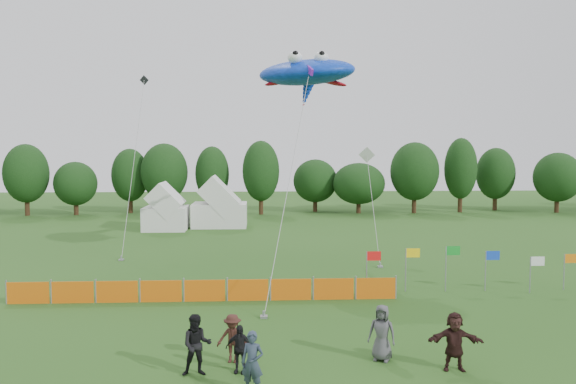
{
  "coord_description": "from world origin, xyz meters",
  "views": [
    {
      "loc": [
        -1.25,
        -17.78,
        6.91
      ],
      "look_at": [
        0.0,
        6.0,
        5.2
      ],
      "focal_mm": 35.0,
      "sensor_mm": 36.0,
      "label": 1
    }
  ],
  "objects_px": {
    "spectator_e": "(382,333)",
    "spectator_b": "(197,345)",
    "spectator_a": "(252,363)",
    "spectator_d": "(239,349)",
    "spectator_c": "(233,338)",
    "tent_left": "(166,211)",
    "barrier_fence": "(205,291)",
    "stingray_kite": "(306,74)",
    "tent_right": "(220,207)",
    "spectator_f": "(455,341)"
  },
  "relations": [
    {
      "from": "tent_left",
      "to": "barrier_fence",
      "type": "height_order",
      "value": "tent_left"
    },
    {
      "from": "spectator_c",
      "to": "spectator_e",
      "type": "bearing_deg",
      "value": 10.24
    },
    {
      "from": "barrier_fence",
      "to": "spectator_c",
      "type": "relative_size",
      "value": 11.16
    },
    {
      "from": "tent_right",
      "to": "stingray_kite",
      "type": "height_order",
      "value": "stingray_kite"
    },
    {
      "from": "spectator_c",
      "to": "stingray_kite",
      "type": "xyz_separation_m",
      "value": [
        3.72,
        15.53,
        10.72
      ]
    },
    {
      "from": "spectator_f",
      "to": "spectator_c",
      "type": "bearing_deg",
      "value": 178.44
    },
    {
      "from": "spectator_e",
      "to": "stingray_kite",
      "type": "bearing_deg",
      "value": 119.95
    },
    {
      "from": "tent_right",
      "to": "spectator_d",
      "type": "relative_size",
      "value": 3.31
    },
    {
      "from": "stingray_kite",
      "to": "spectator_d",
      "type": "bearing_deg",
      "value": -101.93
    },
    {
      "from": "spectator_a",
      "to": "spectator_c",
      "type": "distance_m",
      "value": 2.54
    },
    {
      "from": "spectator_d",
      "to": "spectator_a",
      "type": "bearing_deg",
      "value": -62.91
    },
    {
      "from": "tent_right",
      "to": "spectator_e",
      "type": "bearing_deg",
      "value": -77.26
    },
    {
      "from": "spectator_a",
      "to": "spectator_d",
      "type": "relative_size",
      "value": 1.19
    },
    {
      "from": "spectator_e",
      "to": "spectator_f",
      "type": "xyz_separation_m",
      "value": [
        2.11,
        -0.97,
        -0.0
      ]
    },
    {
      "from": "spectator_f",
      "to": "spectator_b",
      "type": "bearing_deg",
      "value": -173.37
    },
    {
      "from": "tent_left",
      "to": "spectator_a",
      "type": "bearing_deg",
      "value": -76.86
    },
    {
      "from": "tent_right",
      "to": "spectator_f",
      "type": "bearing_deg",
      "value": -74.34
    },
    {
      "from": "spectator_d",
      "to": "stingray_kite",
      "type": "relative_size",
      "value": 0.08
    },
    {
      "from": "spectator_e",
      "to": "stingray_kite",
      "type": "xyz_separation_m",
      "value": [
        -1.21,
        15.6,
        10.59
      ]
    },
    {
      "from": "tent_right",
      "to": "spectator_b",
      "type": "height_order",
      "value": "tent_right"
    },
    {
      "from": "tent_left",
      "to": "spectator_d",
      "type": "distance_m",
      "value": 33.68
    },
    {
      "from": "barrier_fence",
      "to": "spectator_a",
      "type": "xyz_separation_m",
      "value": [
        2.32,
        -10.08,
        0.41
      ]
    },
    {
      "from": "spectator_a",
      "to": "spectator_d",
      "type": "bearing_deg",
      "value": 123.48
    },
    {
      "from": "tent_left",
      "to": "spectator_b",
      "type": "relative_size",
      "value": 1.99
    },
    {
      "from": "tent_left",
      "to": "spectator_b",
      "type": "height_order",
      "value": "tent_left"
    },
    {
      "from": "spectator_a",
      "to": "spectator_b",
      "type": "distance_m",
      "value": 2.25
    },
    {
      "from": "spectator_c",
      "to": "spectator_d",
      "type": "relative_size",
      "value": 1.05
    },
    {
      "from": "tent_left",
      "to": "spectator_f",
      "type": "distance_m",
      "value": 35.97
    },
    {
      "from": "spectator_d",
      "to": "spectator_e",
      "type": "bearing_deg",
      "value": 21.89
    },
    {
      "from": "stingray_kite",
      "to": "spectator_c",
      "type": "bearing_deg",
      "value": -103.48
    },
    {
      "from": "spectator_c",
      "to": "spectator_b",
      "type": "bearing_deg",
      "value": -125.11
    },
    {
      "from": "spectator_f",
      "to": "stingray_kite",
      "type": "distance_m",
      "value": 19.94
    },
    {
      "from": "tent_left",
      "to": "stingray_kite",
      "type": "bearing_deg",
      "value": -55.98
    },
    {
      "from": "spectator_c",
      "to": "spectator_f",
      "type": "relative_size",
      "value": 0.86
    },
    {
      "from": "spectator_a",
      "to": "tent_left",
      "type": "bearing_deg",
      "value": 121.64
    },
    {
      "from": "barrier_fence",
      "to": "spectator_f",
      "type": "xyz_separation_m",
      "value": [
        8.68,
        -8.67,
        0.43
      ]
    },
    {
      "from": "spectator_e",
      "to": "spectator_b",
      "type": "bearing_deg",
      "value": -145.58
    },
    {
      "from": "spectator_f",
      "to": "stingray_kite",
      "type": "bearing_deg",
      "value": 108.18
    },
    {
      "from": "tent_left",
      "to": "tent_right",
      "type": "xyz_separation_m",
      "value": [
        4.62,
        1.88,
        0.1
      ]
    },
    {
      "from": "tent_left",
      "to": "barrier_fence",
      "type": "relative_size",
      "value": 0.21
    },
    {
      "from": "barrier_fence",
      "to": "spectator_f",
      "type": "relative_size",
      "value": 9.63
    },
    {
      "from": "tent_left",
      "to": "spectator_e",
      "type": "height_order",
      "value": "tent_left"
    },
    {
      "from": "spectator_a",
      "to": "tent_right",
      "type": "bearing_deg",
      "value": 113.86
    },
    {
      "from": "tent_right",
      "to": "spectator_f",
      "type": "relative_size",
      "value": 2.71
    },
    {
      "from": "spectator_d",
      "to": "spectator_e",
      "type": "relative_size",
      "value": 0.82
    },
    {
      "from": "spectator_e",
      "to": "barrier_fence",
      "type": "bearing_deg",
      "value": 156.0
    },
    {
      "from": "spectator_f",
      "to": "stingray_kite",
      "type": "height_order",
      "value": "stingray_kite"
    },
    {
      "from": "spectator_c",
      "to": "spectator_f",
      "type": "bearing_deg",
      "value": 2.66
    },
    {
      "from": "tent_right",
      "to": "spectator_c",
      "type": "xyz_separation_m",
      "value": [
        2.72,
        -33.8,
        -0.99
      ]
    },
    {
      "from": "spectator_a",
      "to": "spectator_b",
      "type": "height_order",
      "value": "spectator_b"
    }
  ]
}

